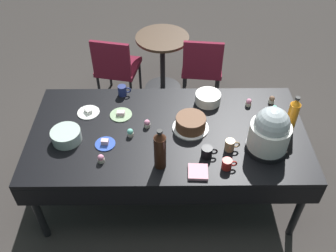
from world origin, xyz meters
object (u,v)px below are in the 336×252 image
Objects in this scene: cupcake_mint at (101,159)px; coffee_mug_black at (207,152)px; glass_salad_bowl at (66,136)px; cupcake_berry at (147,124)px; dessert_plate_cobalt at (105,143)px; dessert_plate_sage at (121,114)px; cupcake_lemon at (130,133)px; round_cafe_table at (163,54)px; maroon_chair_left at (116,66)px; coffee_mug_red at (227,164)px; coffee_mug_navy at (123,91)px; frosted_layer_cake at (191,123)px; soda_bottle_orange_juice at (292,116)px; coffee_mug_tan at (230,145)px; slow_cooker at (270,132)px; ceramic_snack_bowl at (208,98)px; cupcake_rose at (249,102)px; potluck_table at (168,136)px; maroon_chair_right at (202,65)px; dessert_plate_white at (88,112)px; soda_bottle_cola at (160,150)px; cupcake_vanilla at (274,109)px; cupcake_cocoa at (272,100)px.

coffee_mug_black reaches higher than cupcake_mint.
glass_salad_bowl is 0.63m from cupcake_berry.
cupcake_mint is at bearing -92.44° from dessert_plate_cobalt.
dessert_plate_sage is 0.26m from cupcake_lemon.
round_cafe_table is at bearing 76.67° from cupcake_mint.
maroon_chair_left is (0.22, 1.41, -0.31)m from glass_salad_bowl.
coffee_mug_red is 1.18m from coffee_mug_navy.
frosted_layer_cake is 0.48m from coffee_mug_red.
coffee_mug_tan is (-0.49, -0.20, -0.11)m from soda_bottle_orange_juice.
slow_cooker reaches higher than round_cafe_table.
cupcake_lemon is (0.49, 0.05, -0.02)m from glass_salad_bowl.
ceramic_snack_bowl is at bearing 63.21° from frosted_layer_cake.
cupcake_mint is 0.09× the size of round_cafe_table.
frosted_layer_cake is at bearing 157.38° from slow_cooker.
dessert_plate_sage is 2.74× the size of cupcake_rose.
potluck_table is 0.52m from coffee_mug_tan.
maroon_chair_right reaches higher than coffee_mug_tan.
potluck_table is at bearing -66.68° from maroon_chair_left.
dessert_plate_sage is (-0.57, 0.16, -0.05)m from frosted_layer_cake.
dessert_plate_cobalt reaches higher than dessert_plate_white.
maroon_chair_right is at bearing 73.37° from potluck_table.
dessert_plate_cobalt is 1.26m from cupcake_rose.
ceramic_snack_bowl is at bearing 31.23° from dessert_plate_cobalt.
cupcake_lemon is (-1.03, 0.15, -0.15)m from slow_cooker.
maroon_chair_left is at bearing 84.71° from dessert_plate_white.
glass_salad_bowl is 1.46× the size of dessert_plate_cobalt.
cupcake_lemon is at bearing 26.57° from dessert_plate_cobalt.
soda_bottle_cola reaches higher than dessert_plate_sage.
maroon_chair_left is (-1.30, 1.52, -0.44)m from slow_cooker.
cupcake_vanilla is 1.84m from maroon_chair_left.
coffee_mug_navy is at bearing 149.39° from slow_cooker.
glass_salad_bowl is at bearing -166.44° from cupcake_berry.
ceramic_snack_bowl reaches higher than potluck_table.
cupcake_mint is (-0.49, -0.32, 0.09)m from potluck_table.
frosted_layer_cake reaches higher than glass_salad_bowl.
cupcake_rose is 0.55× the size of coffee_mug_black.
dessert_plate_sage is 1.41m from round_cafe_table.
cupcake_rose is at bearing -38.56° from maroon_chair_left.
soda_bottle_orange_juice is at bearing -30.62° from ceramic_snack_bowl.
slow_cooker is 1.76× the size of ceramic_snack_bowl.
coffee_mug_tan is at bearing -73.60° from round_cafe_table.
slow_cooker is 0.53× the size of round_cafe_table.
soda_bottle_cola reaches higher than coffee_mug_navy.
cupcake_lemon is 0.41m from soda_bottle_cola.
cupcake_cocoa reaches higher than dessert_plate_white.
dessert_plate_white is 2.76× the size of cupcake_cocoa.
cupcake_rose is (1.08, 0.12, 0.02)m from dessert_plate_sage.
coffee_mug_black is (0.77, -0.13, 0.03)m from dessert_plate_cobalt.
cupcake_berry is (0.13, 0.10, 0.00)m from cupcake_lemon.
cupcake_rose is 0.09× the size of round_cafe_table.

